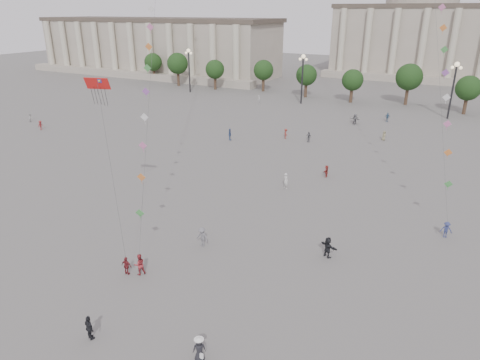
% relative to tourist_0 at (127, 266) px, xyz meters
% --- Properties ---
extents(ground, '(360.00, 360.00, 0.00)m').
position_rel_tourist_0_xyz_m(ground, '(3.25, -0.75, -0.78)').
color(ground, '#5D5A58').
rests_on(ground, ground).
extents(hall_west, '(84.00, 26.22, 17.20)m').
position_rel_tourist_0_xyz_m(hall_west, '(-71.75, 93.15, 7.65)').
color(hall_west, gray).
rests_on(hall_west, ground).
extents(hall_central, '(48.30, 34.30, 35.50)m').
position_rel_tourist_0_xyz_m(hall_central, '(3.25, 128.47, 13.46)').
color(hall_central, gray).
rests_on(hall_central, ground).
extents(tree_row, '(137.12, 5.12, 8.00)m').
position_rel_tourist_0_xyz_m(tree_row, '(3.25, 77.25, 4.62)').
color(tree_row, '#34241A').
rests_on(tree_row, ground).
extents(lamp_post_far_west, '(2.00, 0.90, 10.65)m').
position_rel_tourist_0_xyz_m(lamp_post_far_west, '(-41.75, 69.25, 6.58)').
color(lamp_post_far_west, '#262628').
rests_on(lamp_post_far_west, ground).
extents(lamp_post_mid_west, '(2.00, 0.90, 10.65)m').
position_rel_tourist_0_xyz_m(lamp_post_mid_west, '(-11.75, 69.25, 6.58)').
color(lamp_post_mid_west, '#262628').
rests_on(lamp_post_mid_west, ground).
extents(lamp_post_mid_east, '(2.00, 0.90, 10.65)m').
position_rel_tourist_0_xyz_m(lamp_post_mid_east, '(18.25, 69.25, 6.58)').
color(lamp_post_mid_east, '#262628').
rests_on(lamp_post_mid_east, ground).
extents(person_crowd_0, '(1.07, 0.88, 1.70)m').
position_rel_tourist_0_xyz_m(person_crowd_0, '(8.45, 61.24, 0.07)').
color(person_crowd_0, '#36587A').
rests_on(person_crowd_0, ground).
extents(person_crowd_1, '(0.89, 0.93, 1.51)m').
position_rel_tourist_0_xyz_m(person_crowd_1, '(-50.34, 29.37, -0.02)').
color(person_crowd_1, '#AFAEAA').
rests_on(person_crowd_1, ground).
extents(person_crowd_2, '(0.69, 1.08, 1.60)m').
position_rel_tourist_0_xyz_m(person_crowd_2, '(-43.74, 26.43, 0.02)').
color(person_crowd_2, maroon).
rests_on(person_crowd_2, ground).
extents(person_crowd_3, '(1.78, 1.21, 1.84)m').
position_rel_tourist_0_xyz_m(person_crowd_3, '(13.15, 10.07, 0.15)').
color(person_crowd_3, black).
rests_on(person_crowd_3, ground).
extents(person_crowd_4, '(1.50, 1.80, 1.94)m').
position_rel_tourist_0_xyz_m(person_crowd_4, '(3.46, 56.93, 0.20)').
color(person_crowd_4, beige).
rests_on(person_crowd_4, ground).
extents(person_crowd_6, '(1.24, 0.80, 1.82)m').
position_rel_tourist_0_xyz_m(person_crowd_6, '(2.85, 6.52, 0.13)').
color(person_crowd_6, slate).
rests_on(person_crowd_6, ground).
extents(person_crowd_10, '(0.63, 0.76, 1.78)m').
position_rel_tourist_0_xyz_m(person_crowd_10, '(-20.03, 64.84, 0.11)').
color(person_crowd_10, '#BCBCB7').
rests_on(person_crowd_10, ground).
extents(person_crowd_12, '(1.80, 1.32, 1.88)m').
position_rel_tourist_0_xyz_m(person_crowd_12, '(3.62, 56.27, 0.16)').
color(person_crowd_12, slate).
rests_on(person_crowd_12, ground).
extents(person_crowd_13, '(0.84, 0.77, 1.92)m').
position_rel_tourist_0_xyz_m(person_crowd_13, '(4.23, 22.26, 0.19)').
color(person_crowd_13, silver).
rests_on(person_crowd_13, ground).
extents(person_crowd_16, '(1.04, 0.70, 1.64)m').
position_rel_tourist_0_xyz_m(person_crowd_16, '(0.01, 41.67, 0.04)').
color(person_crowd_16, '#5B5B5F').
rests_on(person_crowd_16, ground).
extents(person_crowd_17, '(1.14, 1.20, 1.63)m').
position_rel_tourist_0_xyz_m(person_crowd_17, '(-3.89, 41.68, 0.04)').
color(person_crowd_17, maroon).
rests_on(person_crowd_17, ground).
extents(person_crowd_18, '(0.51, 1.43, 1.52)m').
position_rel_tourist_0_xyz_m(person_crowd_18, '(7.26, 28.17, -0.01)').
color(person_crowd_18, maroon).
rests_on(person_crowd_18, ground).
extents(person_crowd_19, '(1.08, 1.16, 1.91)m').
position_rel_tourist_0_xyz_m(person_crowd_19, '(-11.41, 36.49, 0.18)').
color(person_crowd_19, '#385080').
rests_on(person_crowd_19, ground).
extents(person_crowd_21, '(0.87, 0.89, 1.55)m').
position_rel_tourist_0_xyz_m(person_crowd_21, '(10.37, 48.24, -0.00)').
color(person_crowd_21, '#807A58').
rests_on(person_crowd_21, ground).
extents(tourist_0, '(0.94, 0.47, 1.55)m').
position_rel_tourist_0_xyz_m(tourist_0, '(0.00, 0.00, 0.00)').
color(tourist_0, maroon).
rests_on(tourist_0, ground).
extents(tourist_1, '(1.10, 0.70, 1.74)m').
position_rel_tourist_0_xyz_m(tourist_1, '(2.90, -6.58, 0.09)').
color(tourist_1, black).
rests_on(tourist_1, ground).
extents(kite_flyer_0, '(1.05, 1.10, 1.78)m').
position_rel_tourist_0_xyz_m(kite_flyer_0, '(0.88, 0.52, 0.11)').
color(kite_flyer_0, maroon).
rests_on(kite_flyer_0, ground).
extents(kite_flyer_1, '(1.09, 0.73, 1.57)m').
position_rel_tourist_0_xyz_m(kite_flyer_1, '(21.70, 18.49, 0.01)').
color(kite_flyer_1, navy).
rests_on(kite_flyer_1, ground).
extents(hat_person, '(0.95, 0.89, 1.69)m').
position_rel_tourist_0_xyz_m(hat_person, '(10.01, -4.77, 0.08)').
color(hat_person, black).
rests_on(hat_person, ground).
extents(dragon_kite, '(4.50, 3.39, 14.93)m').
position_rel_tourist_0_xyz_m(dragon_kite, '(-6.65, 5.59, 12.15)').
color(dragon_kite, red).
rests_on(dragon_kite, ground).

